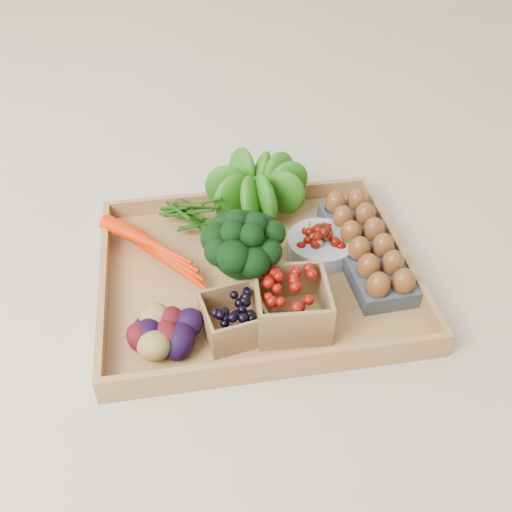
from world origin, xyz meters
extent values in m
plane|color=beige|center=(0.00, 0.00, 0.00)|extent=(4.00, 4.00, 0.00)
cube|color=#AE7E49|center=(0.00, 0.00, 0.01)|extent=(0.55, 0.45, 0.01)
sphere|color=#17580D|center=(0.04, 0.19, 0.08)|extent=(0.13, 0.13, 0.13)
cylinder|color=#8C9EA5|center=(0.13, 0.04, 0.03)|extent=(0.13, 0.13, 0.03)
cube|color=#3D464D|center=(0.21, 0.01, 0.03)|extent=(0.11, 0.29, 0.03)
cube|color=black|center=(-0.06, -0.13, 0.05)|extent=(0.11, 0.11, 0.06)
cube|color=#700905|center=(0.04, -0.12, 0.06)|extent=(0.13, 0.13, 0.08)
camera|label=1|loc=(-0.12, -0.74, 0.73)|focal=40.00mm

